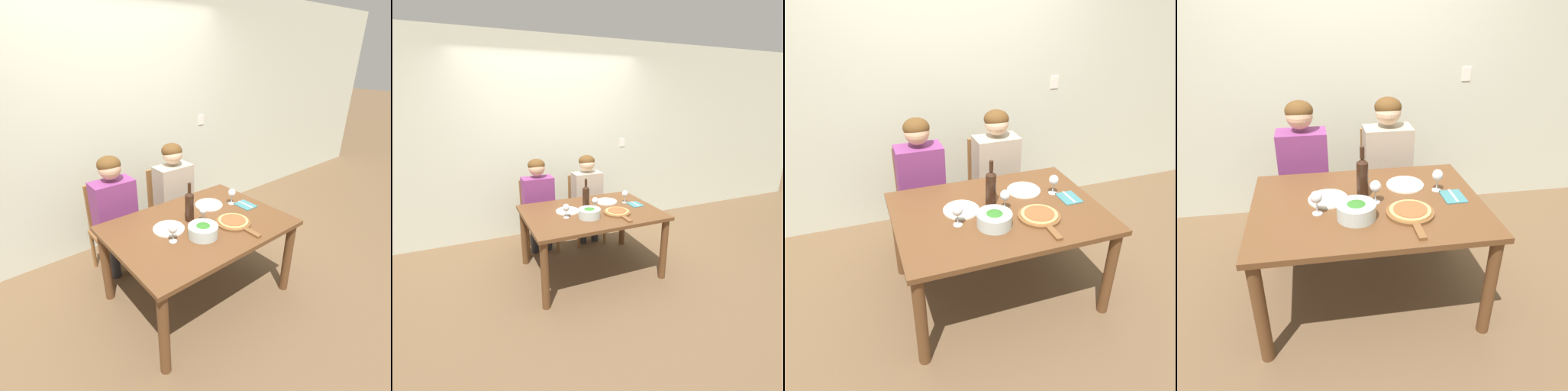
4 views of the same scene
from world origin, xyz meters
TOP-DOWN VIEW (x-y plane):
  - ground_plane at (0.00, 0.00)m, footprint 40.00×40.00m
  - back_wall at (0.00, 1.33)m, footprint 10.00×0.06m
  - dining_table at (0.00, 0.00)m, footprint 1.44×1.02m
  - chair_left at (-0.40, 0.84)m, footprint 0.42×0.42m
  - chair_right at (0.27, 0.84)m, footprint 0.42×0.42m
  - person_woman at (-0.40, 0.73)m, footprint 0.47×0.51m
  - person_man at (0.27, 0.73)m, footprint 0.47×0.51m
  - wine_bottle at (-0.02, 0.10)m, footprint 0.07×0.07m
  - broccoli_bowl at (-0.09, -0.17)m, footprint 0.23×0.23m
  - dinner_plate_left at (-0.24, 0.08)m, footprint 0.25×0.25m
  - dinner_plate_right at (0.29, 0.20)m, footprint 0.25×0.25m
  - pizza_on_board at (0.23, -0.18)m, footprint 0.29×0.43m
  - wine_glass_left at (-0.32, -0.08)m, footprint 0.07×0.07m
  - wine_glass_right at (0.48, 0.10)m, footprint 0.07×0.07m
  - wine_glass_centre at (0.05, -0.00)m, footprint 0.07×0.07m
  - fork_on_napkin at (0.56, -0.01)m, footprint 0.14×0.18m

SIDE VIEW (x-z plane):
  - ground_plane at x=0.00m, z-range 0.00..0.00m
  - chair_left at x=-0.40m, z-range 0.03..0.93m
  - chair_right at x=0.27m, z-range 0.03..0.93m
  - dining_table at x=0.00m, z-range 0.26..0.99m
  - person_woman at x=-0.40m, z-range 0.12..1.32m
  - person_man at x=0.27m, z-range 0.12..1.32m
  - fork_on_napkin at x=0.56m, z-range 0.73..0.74m
  - dinner_plate_left at x=-0.24m, z-range 0.73..0.75m
  - dinner_plate_right at x=0.29m, z-range 0.73..0.75m
  - pizza_on_board at x=0.23m, z-range 0.73..0.76m
  - broccoli_bowl at x=-0.09m, z-range 0.73..0.83m
  - wine_glass_left at x=-0.32m, z-range 0.76..0.91m
  - wine_glass_right at x=0.48m, z-range 0.76..0.91m
  - wine_glass_centre at x=0.05m, z-range 0.76..0.91m
  - wine_bottle at x=-0.02m, z-range 0.70..1.04m
  - back_wall at x=0.00m, z-range 0.00..2.70m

